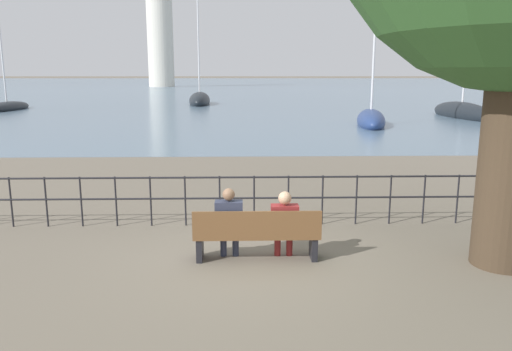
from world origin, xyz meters
TOP-DOWN VIEW (x-y plane):
  - ground_plane at (0.00, 0.00)m, footprint 1000.00×1000.00m
  - harbor_water at (0.00, 160.68)m, footprint 600.00×300.00m
  - park_bench at (0.00, -0.07)m, footprint 2.14×0.45m
  - seated_person_left at (-0.47, 0.01)m, footprint 0.47×0.35m
  - seated_person_right at (0.47, 0.01)m, footprint 0.46×0.35m
  - promenade_railing at (0.00, 1.96)m, footprint 15.74×0.04m
  - sailboat_0 at (-20.51, 35.72)m, footprint 2.12×7.16m
  - sailboat_1 at (7.60, 22.12)m, footprint 2.81×6.44m
  - sailboat_3 at (15.50, 27.42)m, footprint 2.22×8.06m
  - sailboat_4 at (-4.59, 43.40)m, footprint 2.39×8.08m
  - harbor_lighthouse at (-19.11, 111.54)m, footprint 5.93×5.93m

SIDE VIEW (x-z plane):
  - ground_plane at x=0.00m, z-range 0.00..0.00m
  - harbor_water at x=0.00m, z-range 0.00..0.01m
  - sailboat_0 at x=-20.51m, z-range -4.77..5.31m
  - sailboat_3 at x=15.50m, z-range -3.56..4.24m
  - sailboat_1 at x=7.60m, z-range -5.80..6.54m
  - sailboat_4 at x=-4.59m, z-range -5.37..6.16m
  - park_bench at x=0.00m, z-range -0.01..0.89m
  - seated_person_right at x=0.47m, z-range 0.07..1.25m
  - seated_person_left at x=-0.47m, z-range 0.06..1.31m
  - promenade_railing at x=0.00m, z-range 0.17..1.22m
  - harbor_lighthouse at x=-19.11m, z-range -0.92..25.44m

